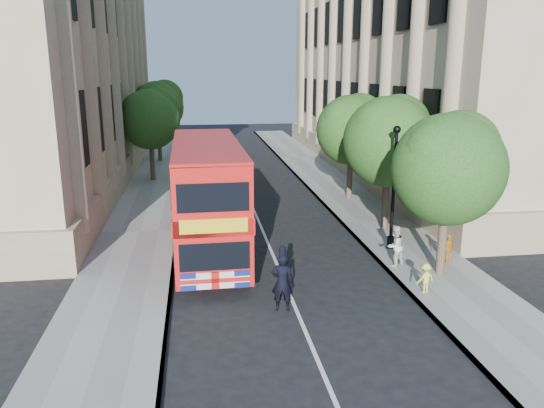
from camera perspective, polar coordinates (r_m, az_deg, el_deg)
name	(u,v)px	position (r m, az deg, el deg)	size (l,w,h in m)	color
ground	(302,323)	(16.45, 3.24, -12.70)	(120.00, 120.00, 0.00)	black
pavement_right	(376,222)	(26.91, 11.12, -1.94)	(3.50, 80.00, 0.12)	gray
pavement_left	(140,232)	(25.61, -14.03, -2.94)	(3.50, 80.00, 0.12)	gray
building_right	(425,47)	(41.89, 16.11, 15.88)	(12.00, 38.00, 18.00)	tan
building_left	(28,45)	(39.89, -24.81, 15.26)	(12.00, 38.00, 18.00)	tan
tree_right_near	(449,163)	(19.76, 18.53, 4.20)	(4.00, 4.00, 6.08)	#473828
tree_right_mid	(389,137)	(25.17, 12.52, 7.09)	(4.20, 4.20, 6.37)	#473828
tree_right_far	(352,126)	(30.84, 8.60, 8.29)	(4.00, 4.00, 6.15)	#473828
tree_left_far	(150,116)	(36.64, -12.95, 9.23)	(4.00, 4.00, 6.30)	#473828
tree_left_back	(158,104)	(44.58, -12.16, 10.46)	(4.20, 4.20, 6.65)	#473828
lamp_post	(393,193)	(22.41, 12.92, 1.17)	(0.32, 0.32, 5.16)	black
double_decker_bus	(208,195)	(21.71, -6.94, 1.02)	(2.79, 9.89, 4.54)	red
box_van	(211,177)	(30.87, -6.60, 2.86)	(2.41, 5.09, 2.83)	black
police_constable	(282,282)	(16.87, 1.11, -8.41)	(0.69, 0.46, 1.90)	black
woman_pedestrian	(395,246)	(20.83, 13.08, -4.42)	(0.77, 0.60, 1.58)	silver
child_a	(448,249)	(21.64, 18.42, -4.59)	(0.72, 0.30, 1.22)	orange
child_b	(425,278)	(18.72, 16.16, -7.66)	(0.67, 0.39, 1.04)	#E4DF4D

